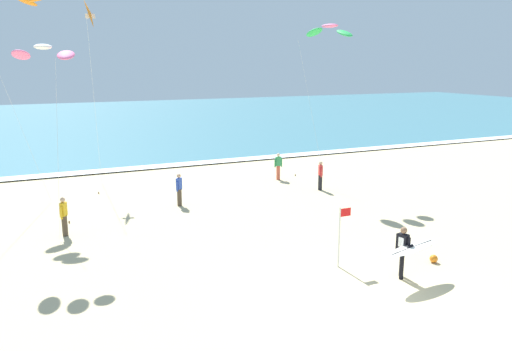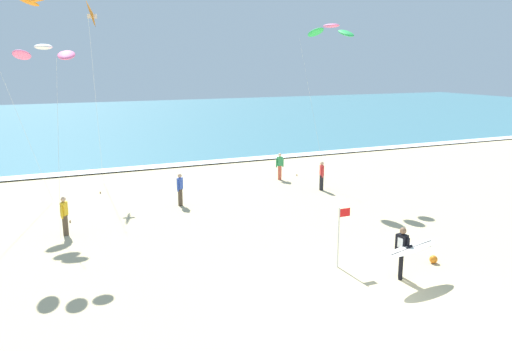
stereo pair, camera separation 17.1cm
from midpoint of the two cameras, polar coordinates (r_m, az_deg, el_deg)
name	(u,v)px [view 1 (the left image)]	position (r m, az deg, el deg)	size (l,w,h in m)	color
ground_plane	(392,315)	(14.85, 14.77, -14.94)	(160.00, 160.00, 0.00)	#CCB789
ocean_water	(107,121)	(63.16, -16.56, 5.96)	(160.00, 60.00, 0.08)	teal
shoreline_foam	(173,165)	(34.28, -9.45, 1.19)	(160.00, 1.31, 0.01)	white
surfer_lead	(407,248)	(16.73, 16.45, -7.91)	(2.25, 1.12, 1.71)	black
kite_arc_rose_near	(330,31)	(27.46, 8.14, 15.88)	(2.55, 3.96, 8.74)	green
kite_delta_amber_far	(90,14)	(29.76, -18.40, 16.92)	(0.90, 3.24, 10.05)	orange
kite_arc_ivory_high	(43,53)	(20.07, -23.11, 12.64)	(2.28, 3.01, 7.43)	pink
bystander_blue_top	(179,190)	(24.56, -8.87, -1.57)	(0.37, 0.39, 1.59)	#4C3D2D
bystander_red_top	(320,175)	(27.51, 7.10, 0.01)	(0.27, 0.48, 1.59)	black
bystander_green_top	(278,166)	(29.77, 2.37, 1.06)	(0.50, 0.22, 1.59)	#D8593F
bystander_yellow_top	(64,216)	(21.52, -21.08, -4.32)	(0.31, 0.45, 1.59)	#4C3D2D
lifeguard_flag	(341,231)	(17.20, 9.27, -6.20)	(0.44, 0.05, 2.10)	silver
beach_ball	(434,259)	(18.70, 19.18, -8.87)	(0.28, 0.28, 0.28)	orange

